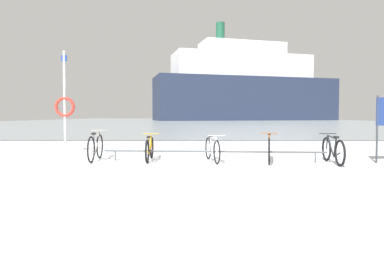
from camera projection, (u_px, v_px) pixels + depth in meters
name	position (u px, v px, depth m)	size (l,w,h in m)	color
ground	(192.00, 122.00, 60.34)	(80.00, 132.00, 0.08)	silver
bike_rack	(213.00, 152.00, 9.05)	(6.12, 0.46, 0.31)	#4C5156
bicycle_0	(96.00, 147.00, 9.28)	(0.46, 1.69, 0.85)	black
bicycle_1	(150.00, 149.00, 9.26)	(0.46, 1.64, 0.74)	black
bicycle_2	(212.00, 149.00, 9.04)	(0.48, 1.62, 0.75)	black
bicycle_3	(269.00, 148.00, 9.01)	(0.54, 1.76, 0.82)	black
bicycle_4	(333.00, 150.00, 8.69)	(0.46, 1.67, 0.78)	black
rescue_post	(65.00, 104.00, 11.24)	(0.70, 0.11, 3.48)	silver
ferry_ship	(244.00, 88.00, 82.47)	(47.08, 23.14, 23.90)	#232D47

